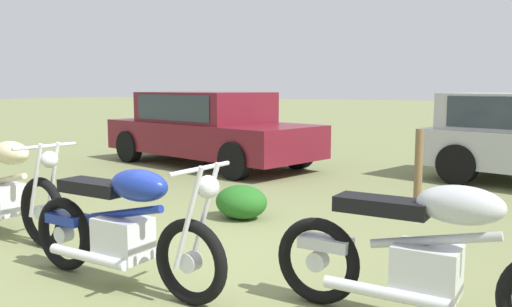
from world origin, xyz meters
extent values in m
plane|color=olive|center=(0.00, 0.00, 0.00)|extent=(120.00, 120.00, 0.00)
torus|color=black|center=(-1.42, 0.05, 0.34)|extent=(0.68, 0.17, 0.68)
cylinder|color=silver|center=(-1.42, 0.05, 0.34)|extent=(0.15, 0.12, 0.14)
cylinder|color=silver|center=(-1.35, 0.13, 0.66)|extent=(0.27, 0.07, 0.72)
cylinder|color=silver|center=(-1.37, -0.05, 0.66)|extent=(0.27, 0.07, 0.72)
cube|color=silver|center=(-2.10, 0.13, 0.38)|extent=(0.43, 0.35, 0.32)
cylinder|color=beige|center=(-2.07, 0.13, 0.58)|extent=(0.78, 0.15, 0.22)
ellipsoid|color=beige|center=(-1.92, 0.11, 0.87)|extent=(0.55, 0.32, 0.24)
cylinder|color=silver|center=(-1.32, 0.04, 0.98)|extent=(0.11, 0.64, 0.03)
sphere|color=silver|center=(-1.26, 0.03, 0.86)|extent=(0.18, 0.18, 0.16)
torus|color=black|center=(0.64, -0.37, 0.31)|extent=(0.62, 0.12, 0.62)
torus|color=black|center=(-0.71, -0.31, 0.31)|extent=(0.62, 0.12, 0.62)
cylinder|color=silver|center=(0.64, -0.37, 0.31)|extent=(0.14, 0.11, 0.14)
cylinder|color=silver|center=(-0.71, -0.31, 0.31)|extent=(0.14, 0.11, 0.14)
cylinder|color=silver|center=(0.70, -0.28, 0.64)|extent=(0.27, 0.05, 0.74)
cylinder|color=silver|center=(0.69, -0.46, 0.64)|extent=(0.27, 0.05, 0.74)
cube|color=silver|center=(-0.02, -0.34, 0.38)|extent=(0.41, 0.32, 0.32)
cylinder|color=navy|center=(0.01, -0.34, 0.58)|extent=(0.74, 0.09, 0.21)
ellipsoid|color=navy|center=(0.16, -0.35, 0.81)|extent=(0.53, 0.28, 0.24)
cube|color=black|center=(-0.32, -0.33, 0.75)|extent=(0.61, 0.27, 0.10)
cube|color=navy|center=(-0.65, -0.31, 0.45)|extent=(0.37, 0.20, 0.08)
cylinder|color=silver|center=(0.74, -0.38, 0.98)|extent=(0.06, 0.64, 0.03)
sphere|color=silver|center=(0.80, -0.38, 0.86)|extent=(0.17, 0.17, 0.16)
cylinder|color=silver|center=(-0.24, -0.49, 0.24)|extent=(0.80, 0.12, 0.08)
torus|color=black|center=(1.41, 0.08, 0.31)|extent=(0.62, 0.11, 0.62)
cylinder|color=silver|center=(1.41, 0.08, 0.31)|extent=(0.14, 0.10, 0.14)
cube|color=silver|center=(2.16, 0.06, 0.38)|extent=(0.41, 0.31, 0.32)
cylinder|color=#B7BABF|center=(2.19, 0.06, 0.58)|extent=(0.80, 0.09, 0.23)
ellipsoid|color=#B7BABF|center=(2.34, 0.05, 0.82)|extent=(0.53, 0.28, 0.24)
cube|color=black|center=(1.86, 0.07, 0.76)|extent=(0.61, 0.26, 0.10)
cube|color=#B7BABF|center=(1.47, 0.08, 0.45)|extent=(0.37, 0.19, 0.08)
cylinder|color=silver|center=(1.93, -0.09, 0.24)|extent=(0.80, 0.11, 0.08)
cube|color=maroon|center=(-3.03, 5.28, 0.55)|extent=(4.79, 2.82, 0.60)
cube|color=maroon|center=(-3.18, 5.32, 1.13)|extent=(2.79, 2.16, 0.60)
cube|color=#2D3842|center=(-3.18, 5.32, 1.15)|extent=(2.44, 2.10, 0.48)
cylinder|color=black|center=(-1.33, 5.71, 0.32)|extent=(0.67, 0.37, 0.64)
cylinder|color=black|center=(-1.73, 4.10, 0.32)|extent=(0.67, 0.37, 0.64)
cylinder|color=black|center=(-4.33, 6.46, 0.32)|extent=(0.67, 0.37, 0.64)
cylinder|color=black|center=(-4.73, 4.85, 0.32)|extent=(0.67, 0.37, 0.64)
cylinder|color=black|center=(2.00, 7.06, 0.32)|extent=(0.68, 0.39, 0.64)
cylinder|color=black|center=(1.54, 5.47, 0.32)|extent=(0.68, 0.39, 0.64)
ellipsoid|color=#23601E|center=(-0.31, 1.91, 0.20)|extent=(0.62, 0.53, 0.39)
cylinder|color=brown|center=(1.38, 3.41, 0.51)|extent=(0.10, 0.10, 1.01)
camera|label=1|loc=(2.78, -3.27, 1.53)|focal=37.06mm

